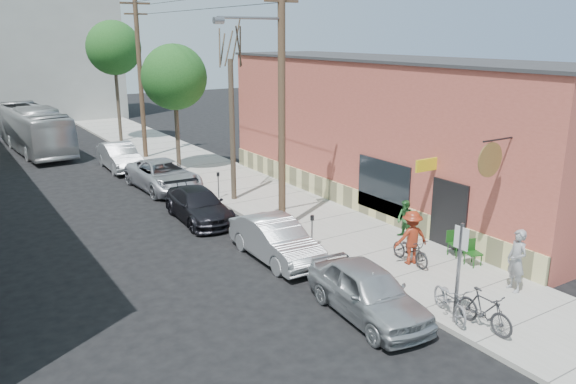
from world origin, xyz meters
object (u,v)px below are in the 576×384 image
parked_bike_b (450,300)px  car_2 (199,205)px  utility_pole_near (280,96)px  patron_green (405,220)px  car_1 (276,240)px  parking_meter_far (218,181)px  parked_bike_a (485,310)px  car_0 (368,291)px  sign_post (459,264)px  car_3 (163,175)px  tree_leafy_mid (174,77)px  car_4 (120,157)px  patio_chair_b (456,244)px  cyclist (411,237)px  parking_meter_near (312,226)px  tree_leafy_far (114,48)px  bus (34,129)px  patio_chair_a (473,253)px  patron_grey (517,260)px  tree_bare (232,131)px

parked_bike_b → car_2: size_ratio=0.40×
parked_bike_b → utility_pole_near: bearing=112.3°
patron_green → car_1: (-4.99, 1.19, -0.16)m
parking_meter_far → parked_bike_a: (0.47, -14.81, -0.30)m
patron_green → car_0: bearing=-53.3°
sign_post → utility_pole_near: size_ratio=0.28×
parking_meter_far → car_3: 3.64m
parking_meter_far → parked_bike_b: size_ratio=0.67×
car_0 → car_3: size_ratio=0.82×
tree_leafy_mid → car_4: size_ratio=1.51×
car_1 → parked_bike_b: bearing=-74.1°
parking_meter_far → parked_bike_a: bearing=-88.2°
parking_meter_far → patio_chair_b: size_ratio=1.41×
cyclist → parking_meter_near: bearing=-41.5°
car_0 → tree_leafy_far: bearing=91.7°
tree_leafy_far → bus: bearing=-178.0°
utility_pole_near → bus: 23.29m
cyclist → car_2: (-3.95, 8.46, -0.41)m
patio_chair_b → tree_leafy_mid: bearing=123.6°
car_4 → patio_chair_a: bearing=-73.5°
patio_chair_a → car_4: bearing=122.5°
utility_pole_near → tree_leafy_mid: size_ratio=1.43×
parked_bike_a → parked_bike_b: bearing=104.7°
parking_meter_far → patron_grey: bearing=-77.2°
car_3 → bus: size_ratio=0.49×
cyclist → car_1: cyclist is taller
patron_grey → car_4: size_ratio=0.42×
parking_meter_near → car_2: 5.87m
patron_grey → parking_meter_near: bearing=-136.3°
patron_grey → car_4: (-5.12, 22.69, -0.35)m
car_0 → car_4: 21.30m
patron_grey → car_4: 23.26m
car_2 → bus: (-3.24, 19.15, 0.85)m
parking_meter_near → patron_green: (3.54, -1.06, -0.10)m
utility_pole_near → parked_bike_b: size_ratio=5.44×
tree_leafy_far → cyclist: 28.41m
car_3 → tree_leafy_mid: bearing=53.3°
utility_pole_near → bus: (-5.34, 22.33, -3.89)m
car_3 → car_4: size_ratio=1.15×
parked_bike_a → car_2: car_2 is taller
patio_chair_b → car_2: 10.55m
parking_meter_far → patron_green: size_ratio=0.84×
tree_leafy_far → car_4: size_ratio=1.82×
tree_leafy_far → parked_bike_b: bearing=-90.6°
patron_green → tree_bare: bearing=-159.7°
tree_leafy_mid → patron_grey: 20.61m
bus → car_4: bearing=-71.8°
tree_leafy_mid → car_1: tree_leafy_mid is taller
utility_pole_near → car_0: utility_pole_near is taller
parked_bike_b → car_0: bearing=160.7°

